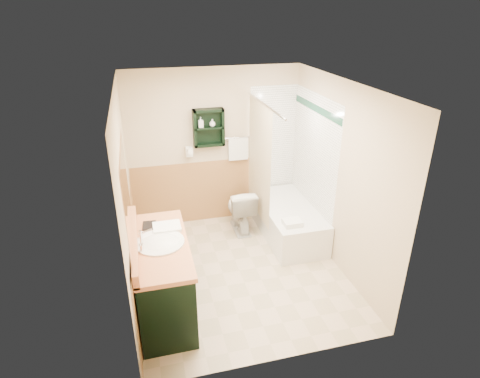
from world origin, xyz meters
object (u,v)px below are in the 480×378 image
hair_dryer (189,152)px  soap_bottle_a (201,125)px  bathtub (288,221)px  toilet (240,209)px  soap_bottle_b (212,124)px  wall_shelf (209,128)px  vanity (163,277)px  vanity_book (142,219)px

hair_dryer → soap_bottle_a: soap_bottle_a is taller
bathtub → soap_bottle_a: 1.91m
toilet → soap_bottle_b: (-0.32, 0.36, 1.27)m
wall_shelf → soap_bottle_b: wall_shelf is taller
wall_shelf → hair_dryer: wall_shelf is taller
hair_dryer → bathtub: size_ratio=0.16×
soap_bottle_b → soap_bottle_a: bearing=180.0°
bathtub → toilet: bearing=151.3°
wall_shelf → hair_dryer: bearing=175.2°
hair_dryer → vanity: size_ratio=0.17×
wall_shelf → vanity_book: (-1.06, -1.51, -0.56)m
soap_bottle_b → toilet: bearing=-47.8°
vanity → toilet: size_ratio=2.01×
toilet → soap_bottle_b: size_ratio=6.21×
vanity → toilet: bearing=50.4°
wall_shelf → soap_bottle_b: 0.08m
vanity → vanity_book: (-0.17, 0.39, 0.54)m
vanity → soap_bottle_a: size_ratio=9.24×
wall_shelf → hair_dryer: size_ratio=2.29×
vanity → soap_bottle_a: bearing=67.6°
wall_shelf → soap_bottle_a: bearing=-177.5°
hair_dryer → soap_bottle_a: (0.19, -0.03, 0.40)m
toilet → soap_bottle_b: soap_bottle_b is taller
toilet → soap_bottle_a: size_ratio=4.59×
wall_shelf → bathtub: wall_shelf is taller
hair_dryer → soap_bottle_a: 0.44m
hair_dryer → soap_bottle_b: 0.54m
bathtub → soap_bottle_a: soap_bottle_a is taller
vanity_book → soap_bottle_a: (0.95, 1.50, 0.61)m
vanity → toilet: vanity is taller
soap_bottle_b → vanity: bearing=-116.6°
wall_shelf → soap_bottle_b: bearing=-5.2°
wall_shelf → toilet: bearing=-43.7°
toilet → wall_shelf: bearing=-43.2°
vanity → soap_bottle_b: (0.95, 1.89, 1.16)m
hair_dryer → bathtub: 1.80m
soap_bottle_a → wall_shelf: bearing=2.5°
vanity_book → bathtub: bearing=25.7°
vanity_book → soap_bottle_a: 1.88m
bathtub → vanity_book: vanity_book is taller
soap_bottle_a → soap_bottle_b: bearing=0.0°
wall_shelf → soap_bottle_b: (0.06, -0.01, 0.06)m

